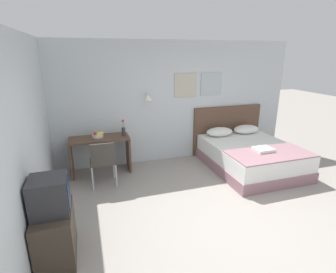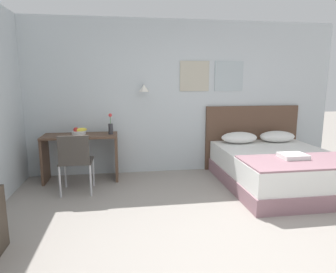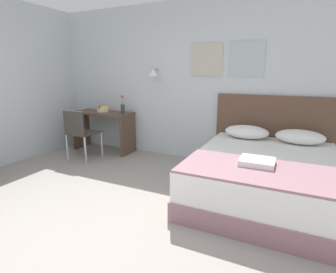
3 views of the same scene
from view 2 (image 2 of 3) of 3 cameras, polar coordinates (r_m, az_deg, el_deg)
The scene contains 12 objects.
ground_plane at distance 3.10m, azimuth 10.59°, elevation -21.09°, with size 24.00×24.00×0.00m, color gray.
wall_back at distance 5.33m, azimuth 1.28°, elevation 7.45°, with size 5.86×0.31×2.65m.
bed at distance 4.97m, azimuth 20.33°, elevation -5.89°, with size 1.65×2.01×0.54m.
headboard at distance 5.80m, azimuth 15.61°, elevation -0.12°, with size 1.77×0.06×1.17m.
pillow_left at distance 5.39m, azimuth 13.40°, elevation -0.20°, with size 0.63×0.40×0.19m.
pillow_right at distance 5.70m, azimuth 20.07°, elevation 0.01°, with size 0.63×0.40×0.19m.
throw_blanket at distance 4.41m, azimuth 24.22°, elevation -4.34°, with size 1.60×0.81×0.02m.
folded_towel_near_foot at distance 4.49m, azimuth 22.72°, elevation -3.43°, with size 0.35×0.29×0.06m.
desk at distance 5.08m, azimuth -16.27°, elevation -2.25°, with size 1.18×0.50×0.76m.
desk_chair at distance 4.47m, azimuth -17.23°, elevation -4.04°, with size 0.46×0.46×0.88m.
fruit_bowl at distance 5.08m, azimuth -16.60°, elevation 0.89°, with size 0.25×0.22×0.12m.
flower_vase at distance 4.96m, azimuth -10.88°, elevation 1.83°, with size 0.08×0.08×0.34m.
Camera 2 is at (-0.92, -2.48, 1.62)m, focal length 32.00 mm.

